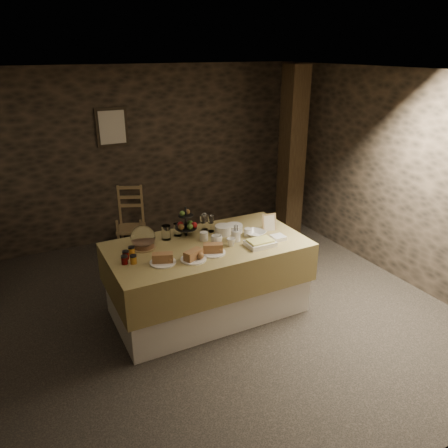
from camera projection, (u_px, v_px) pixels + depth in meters
name	position (u px, v px, depth m)	size (l,w,h in m)	color
ground_plane	(193.00, 315.00, 4.94)	(5.50, 5.00, 0.01)	black
room_shell	(189.00, 182.00, 4.35)	(5.52, 5.02, 2.60)	black
buffet_table	(208.00, 273.00, 4.84)	(2.13, 1.13, 0.84)	silver
chair	(129.00, 217.00, 6.71)	(0.53, 0.52, 0.68)	#987B4A
timber_column	(292.00, 154.00, 6.65)	(0.30, 0.30, 2.60)	black
framed_picture	(112.00, 127.00, 6.25)	(0.45, 0.04, 0.55)	black
plate_stack_a	(223.00, 230.00, 4.94)	(0.19, 0.19, 0.10)	white
plate_stack_b	(234.00, 228.00, 5.00)	(0.20, 0.20, 0.09)	white
cutlery_holder	(236.00, 236.00, 4.76)	(0.10, 0.10, 0.12)	white
cup_a	(217.00, 240.00, 4.69)	(0.12, 0.12, 0.10)	white
cup_b	(231.00, 242.00, 4.64)	(0.09, 0.09, 0.09)	white
mug_c	(204.00, 236.00, 4.78)	(0.09, 0.09, 0.10)	white
mug_d	(248.00, 232.00, 4.88)	(0.08, 0.08, 0.09)	white
bowl	(255.00, 234.00, 4.89)	(0.23, 0.23, 0.06)	white
cake_dome	(143.00, 239.00, 4.57)	(0.26, 0.26, 0.26)	#987B4A
fruit_stand	(187.00, 225.00, 4.86)	(0.24, 0.24, 0.34)	black
bread_platter_left	(163.00, 259.00, 4.27)	(0.26, 0.26, 0.11)	white
bread_platter_center	(193.00, 256.00, 4.34)	(0.26, 0.26, 0.11)	white
bread_platter_right	(213.00, 250.00, 4.48)	(0.26, 0.26, 0.11)	white
jam_jars	(129.00, 257.00, 4.33)	(0.18, 0.26, 0.07)	#510608
tart_dish	(260.00, 243.00, 4.65)	(0.30, 0.22, 0.07)	white
square_dish	(278.00, 238.00, 4.80)	(0.14, 0.14, 0.04)	white
menu_frame	(269.00, 223.00, 5.02)	(0.17, 0.02, 0.22)	#987B4A
storage_jar_a	(166.00, 233.00, 4.79)	(0.10, 0.10, 0.16)	white
storage_jar_b	(177.00, 229.00, 4.90)	(0.09, 0.09, 0.14)	white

